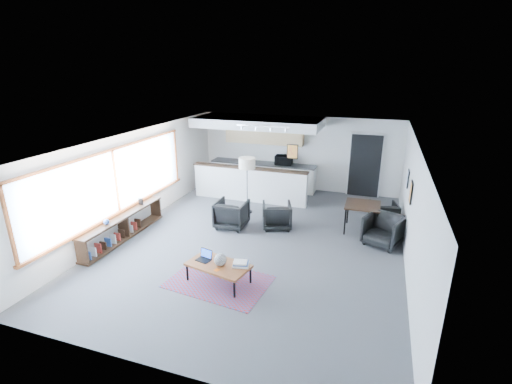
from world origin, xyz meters
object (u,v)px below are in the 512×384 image
(laptop, at_px, (205,257))
(armchair_left, at_px, (232,213))
(coffee_table, at_px, (218,266))
(dining_chair_near, at_px, (383,231))
(armchair_right, at_px, (277,214))
(microwave, at_px, (284,159))
(dining_chair_far, at_px, (384,214))
(floor_lamp, at_px, (247,165))
(dining_table, at_px, (363,207))
(book_stack, at_px, (241,263))
(ceramic_pot, at_px, (220,260))

(laptop, bearing_deg, armchair_left, 113.74)
(coffee_table, xyz_separation_m, laptop, (-0.35, 0.10, 0.09))
(dining_chair_near, bearing_deg, coffee_table, -115.45)
(armchair_right, xyz_separation_m, microwave, (-0.66, 3.23, 0.74))
(armchair_right, xyz_separation_m, dining_chair_far, (2.77, 1.15, -0.09))
(armchair_left, bearing_deg, floor_lamp, -93.02)
(dining_table, height_order, dining_chair_near, dining_table)
(book_stack, bearing_deg, dining_chair_near, 45.49)
(laptop, height_order, ceramic_pot, ceramic_pot)
(dining_chair_near, bearing_deg, laptop, -119.37)
(armchair_right, bearing_deg, book_stack, 71.81)
(floor_lamp, distance_m, microwave, 2.50)
(coffee_table, distance_m, book_stack, 0.47)
(laptop, relative_size, dining_table, 0.38)
(dining_table, bearing_deg, dining_chair_near, -50.84)
(microwave, bearing_deg, floor_lamp, -104.46)
(ceramic_pot, relative_size, microwave, 0.43)
(dining_table, bearing_deg, dining_chair_far, 47.55)
(laptop, height_order, armchair_right, armchair_right)
(dining_chair_far, bearing_deg, dining_table, 32.12)
(dining_table, bearing_deg, armchair_left, -165.23)
(book_stack, xyz_separation_m, armchair_right, (-0.06, 2.91, -0.07))
(ceramic_pot, distance_m, dining_chair_far, 5.22)
(book_stack, xyz_separation_m, floor_lamp, (-1.20, 3.71, 1.01))
(coffee_table, bearing_deg, microwave, 104.76)
(ceramic_pot, xyz_separation_m, microwave, (-0.32, 6.26, 0.59))
(dining_table, bearing_deg, coffee_table, -126.29)
(book_stack, bearing_deg, ceramic_pot, -163.10)
(armchair_right, xyz_separation_m, floor_lamp, (-1.15, 0.80, 1.09))
(floor_lamp, xyz_separation_m, dining_chair_near, (3.92, -0.95, -1.11))
(ceramic_pot, relative_size, armchair_right, 0.33)
(ceramic_pot, relative_size, dining_chair_near, 0.35)
(book_stack, bearing_deg, armchair_right, 91.10)
(coffee_table, height_order, armchair_right, armchair_right)
(coffee_table, height_order, ceramic_pot, ceramic_pot)
(laptop, bearing_deg, dining_chair_far, 63.02)
(armchair_right, bearing_deg, coffee_table, 63.24)
(armchair_left, distance_m, floor_lamp, 1.57)
(book_stack, distance_m, dining_table, 4.07)
(armchair_left, distance_m, dining_table, 3.52)
(ceramic_pot, distance_m, dining_chair_near, 4.24)
(dining_table, distance_m, dining_chair_far, 0.92)
(floor_lamp, relative_size, microwave, 2.88)
(dining_table, xyz_separation_m, dining_chair_near, (0.56, -0.69, -0.32))
(armchair_left, bearing_deg, dining_chair_near, -178.26)
(armchair_left, distance_m, dining_chair_far, 4.23)
(dining_chair_far, bearing_deg, dining_chair_near, 74.58)
(floor_lamp, height_order, dining_chair_far, floor_lamp)
(armchair_left, bearing_deg, coffee_table, 105.37)
(armchair_right, xyz_separation_m, dining_chair_near, (2.77, -0.15, -0.03))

